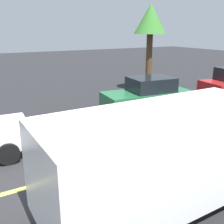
% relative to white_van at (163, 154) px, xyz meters
% --- Properties ---
extents(ground_plane, '(80.00, 80.00, 0.00)m').
position_rel_white_van_xyz_m(ground_plane, '(-2.10, 2.18, -1.27)').
color(ground_plane, '#262628').
extents(lane_marking_centre, '(28.00, 0.16, 0.01)m').
position_rel_white_van_xyz_m(lane_marking_centre, '(0.90, 2.18, -1.26)').
color(lane_marking_centre, '#E0D14C').
extents(white_van, '(5.25, 2.37, 2.20)m').
position_rel_white_van_xyz_m(white_van, '(0.00, 0.00, 0.00)').
color(white_van, white).
rests_on(white_van, ground_plane).
extents(car_green_behind_van, '(4.23, 2.26, 1.60)m').
position_rel_white_van_xyz_m(car_green_behind_van, '(4.02, 5.90, -0.46)').
color(car_green_behind_van, '#236B3D').
rests_on(car_green_behind_van, ground_plane).
extents(tree_left_verge, '(1.89, 1.89, 5.11)m').
position_rel_white_van_xyz_m(tree_left_verge, '(6.57, 9.30, 2.82)').
color(tree_left_verge, '#513823').
rests_on(tree_left_verge, ground_plane).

